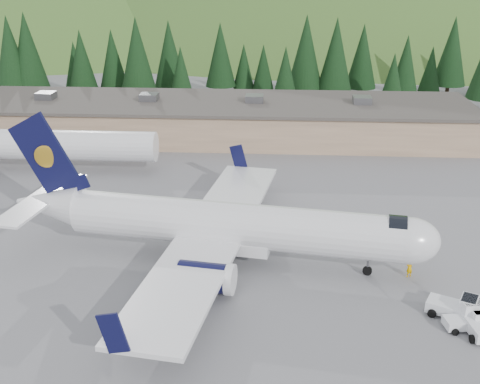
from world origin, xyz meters
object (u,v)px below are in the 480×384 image
airliner (223,226)px  baggage_tug_c (477,320)px  terminal_building (219,119)px  second_airliner (41,144)px  baggage_tug_b (456,307)px  baggage_tug_a (468,320)px  ramp_worker (409,268)px

airliner → baggage_tug_c: size_ratio=10.39×
airliner → terminal_building: (-3.95, 37.84, -0.62)m
baggage_tug_c → second_airliner: bearing=45.8°
baggage_tug_b → baggage_tug_c: bearing=-33.5°
baggage_tug_b → terminal_building: (-21.42, 45.43, 1.82)m
baggage_tug_a → baggage_tug_c: baggage_tug_c is taller
baggage_tug_b → baggage_tug_c: size_ratio=1.07×
airliner → baggage_tug_b: size_ratio=9.71×
terminal_building → baggage_tug_c: bearing=-64.6°
second_airliner → terminal_building: 25.55m
baggage_tug_a → terminal_building: bearing=106.0°
second_airliner → baggage_tug_b: 50.81m
second_airliner → ramp_worker: second_airliner is taller
terminal_building → ramp_worker: terminal_building is taller
baggage_tug_a → terminal_building: terminal_building is taller
airliner → baggage_tug_c: bearing=-17.9°
baggage_tug_a → terminal_building: (-21.85, 46.86, 1.98)m
terminal_building → ramp_worker: 44.18m
airliner → ramp_worker: size_ratio=22.66×
ramp_worker → second_airliner: bearing=-63.0°
baggage_tug_a → baggage_tug_c: 0.60m
terminal_building → ramp_worker: (19.23, -39.73, -1.81)m
baggage_tug_b → terminal_building: terminal_building is taller
baggage_tug_c → terminal_building: size_ratio=0.05×
baggage_tug_c → ramp_worker: bearing=15.4°
airliner → terminal_building: bearing=104.6°
second_airliner → baggage_tug_b: bearing=-35.5°
baggage_tug_a → ramp_worker: (-2.62, 7.14, 0.16)m
baggage_tug_c → airliner: bearing=55.5°
baggage_tug_a → ramp_worker: bearing=101.1°
ramp_worker → terminal_building: bearing=-95.9°
second_airliner → airliner: bearing=-42.5°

